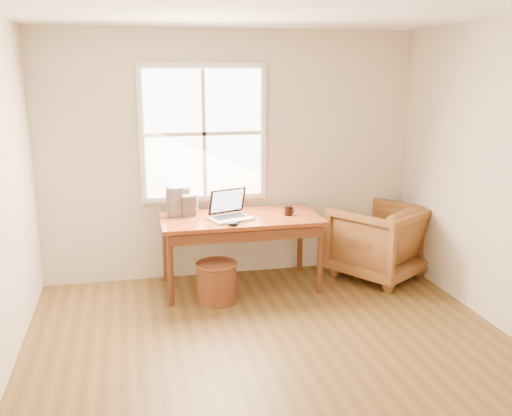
{
  "coord_description": "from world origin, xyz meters",
  "views": [
    {
      "loc": [
        -1.06,
        -3.66,
        2.19
      ],
      "look_at": [
        0.13,
        1.65,
        0.87
      ],
      "focal_mm": 40.0,
      "sensor_mm": 36.0,
      "label": 1
    }
  ],
  "objects_px": {
    "desk": "(240,219)",
    "wicker_stool": "(217,283)",
    "armchair": "(378,241)",
    "cd_stack_a": "(183,199)",
    "coffee_mug": "(288,211)",
    "laptop": "(230,206)"
  },
  "relations": [
    {
      "from": "armchair",
      "to": "coffee_mug",
      "type": "bearing_deg",
      "value": -31.49
    },
    {
      "from": "coffee_mug",
      "to": "cd_stack_a",
      "type": "relative_size",
      "value": 0.35
    },
    {
      "from": "desk",
      "to": "cd_stack_a",
      "type": "relative_size",
      "value": 6.03
    },
    {
      "from": "coffee_mug",
      "to": "cd_stack_a",
      "type": "distance_m",
      "value": 1.09
    },
    {
      "from": "wicker_stool",
      "to": "laptop",
      "type": "distance_m",
      "value": 0.76
    },
    {
      "from": "coffee_mug",
      "to": "laptop",
      "type": "bearing_deg",
      "value": -176.36
    },
    {
      "from": "laptop",
      "to": "cd_stack_a",
      "type": "distance_m",
      "value": 0.6
    },
    {
      "from": "desk",
      "to": "laptop",
      "type": "distance_m",
      "value": 0.22
    },
    {
      "from": "wicker_stool",
      "to": "coffee_mug",
      "type": "height_order",
      "value": "coffee_mug"
    },
    {
      "from": "desk",
      "to": "wicker_stool",
      "type": "xyz_separation_m",
      "value": [
        -0.3,
        -0.33,
        -0.54
      ]
    },
    {
      "from": "desk",
      "to": "cd_stack_a",
      "type": "xyz_separation_m",
      "value": [
        -0.53,
        0.33,
        0.15
      ]
    },
    {
      "from": "armchair",
      "to": "coffee_mug",
      "type": "height_order",
      "value": "coffee_mug"
    },
    {
      "from": "armchair",
      "to": "cd_stack_a",
      "type": "bearing_deg",
      "value": -42.71
    },
    {
      "from": "armchair",
      "to": "cd_stack_a",
      "type": "xyz_separation_m",
      "value": [
        -2.04,
        0.35,
        0.49
      ]
    },
    {
      "from": "armchair",
      "to": "cd_stack_a",
      "type": "distance_m",
      "value": 2.13
    },
    {
      "from": "armchair",
      "to": "wicker_stool",
      "type": "xyz_separation_m",
      "value": [
        -1.81,
        -0.31,
        -0.21
      ]
    },
    {
      "from": "wicker_stool",
      "to": "desk",
      "type": "bearing_deg",
      "value": 47.88
    },
    {
      "from": "armchair",
      "to": "cd_stack_a",
      "type": "relative_size",
      "value": 3.28
    },
    {
      "from": "desk",
      "to": "wicker_stool",
      "type": "height_order",
      "value": "desk"
    },
    {
      "from": "wicker_stool",
      "to": "laptop",
      "type": "xyz_separation_m",
      "value": [
        0.18,
        0.23,
        0.7
      ]
    },
    {
      "from": "armchair",
      "to": "laptop",
      "type": "distance_m",
      "value": 1.7
    },
    {
      "from": "wicker_stool",
      "to": "cd_stack_a",
      "type": "bearing_deg",
      "value": 109.28
    }
  ]
}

